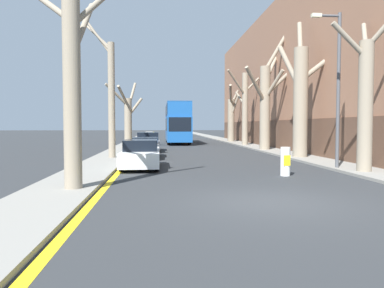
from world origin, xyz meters
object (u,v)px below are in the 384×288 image
Objects in this scene: street_tree_left_0 at (72,82)px; street_tree_right_3 at (245,107)px; parked_car_0 at (141,154)px; street_tree_right_0 at (367,95)px; double_decker_bus at (177,121)px; lamp_post at (336,82)px; traffic_bollard at (285,161)px; street_tree_left_1 at (110,93)px; street_tree_right_2 at (266,101)px; parked_car_2 at (148,142)px; street_tree_right_4 at (231,117)px; street_tree_left_2 at (128,117)px; street_tree_right_1 at (301,97)px; parked_car_1 at (145,148)px.

street_tree_right_3 is at bearing 66.03° from street_tree_left_0.
street_tree_right_3 is 1.69× the size of parked_car_0.
double_decker_bus is at bearing 103.69° from street_tree_right_0.
lamp_post is (6.03, -26.06, 1.48)m from double_decker_bus.
street_tree_right_3 is (-0.14, 22.14, 0.56)m from street_tree_right_0.
street_tree_left_1 is at bearing 134.74° from traffic_bollard.
double_decker_bus is (-6.55, 5.34, -1.34)m from street_tree_right_3.
street_tree_left_0 is at bearing -98.76° from double_decker_bus.
street_tree_right_2 is 2.11× the size of parked_car_2.
street_tree_right_4 is 1.51× the size of parked_car_2.
street_tree_left_1 is 1.22× the size of lamp_post.
street_tree_right_4 reaches higher than street_tree_left_2.
double_decker_bus is at bearing 83.10° from parked_car_0.
street_tree_right_3 is (11.51, 2.42, 1.11)m from street_tree_left_2.
street_tree_right_0 is 1.81× the size of parked_car_0.
traffic_bollard is (8.04, -20.03, -2.20)m from street_tree_left_2.
street_tree_left_0 is at bearing -136.87° from street_tree_right_1.
parked_car_0 reaches higher than parked_car_1.
parked_car_2 is 16.46m from traffic_bollard.
street_tree_right_1 reaches higher than street_tree_left_2.
street_tree_left_0 is 34.81m from street_tree_right_4.
traffic_bollard is (-3.63, -7.78, -3.27)m from street_tree_right_1.
parked_car_0 is at bearing -90.00° from parked_car_2.
street_tree_right_1 reaches higher than street_tree_right_4.
street_tree_left_2 is at bearing 113.00° from parked_car_2.
street_tree_right_4 is at bearing 90.15° from street_tree_right_1.
street_tree_right_1 is 6.09m from lamp_post.
parked_car_2 is 3.81× the size of traffic_bollard.
parked_car_0 is at bearing -155.47° from street_tree_right_1.
parked_car_1 is 0.63× the size of lamp_post.
lamp_post is at bearing 115.16° from street_tree_right_0.
parked_car_0 is (2.00, -16.66, -2.14)m from street_tree_left_2.
lamp_post is (-0.55, -13.15, -0.01)m from street_tree_right_2.
street_tree_left_0 is at bearing -156.55° from lamp_post.
street_tree_right_1 is at bearing -71.46° from double_decker_bus.
street_tree_right_3 is at bearing 90.61° from street_tree_right_1.
parked_car_2 is (-2.95, -12.48, -1.86)m from double_decker_bus.
parked_car_1 is at bearing 123.13° from traffic_bollard.
street_tree_right_2 is at bearing 50.36° from parked_car_0.
parked_car_0 is at bearing -66.75° from street_tree_left_1.
street_tree_left_1 reaches higher than street_tree_right_4.
parked_car_1 is at bearing -79.48° from street_tree_left_2.
street_tree_left_1 is 20.30m from double_decker_bus.
street_tree_right_2 is 13.17m from lamp_post.
street_tree_right_4 is at bearing 65.11° from parked_car_1.
double_decker_bus reaches higher than parked_car_0.
street_tree_left_0 is at bearing -122.42° from street_tree_right_2.
parked_car_2 is (-9.65, 15.00, -2.64)m from street_tree_right_0.
parked_car_2 reaches higher than traffic_bollard.
street_tree_right_0 is at bearing 15.89° from street_tree_left_0.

